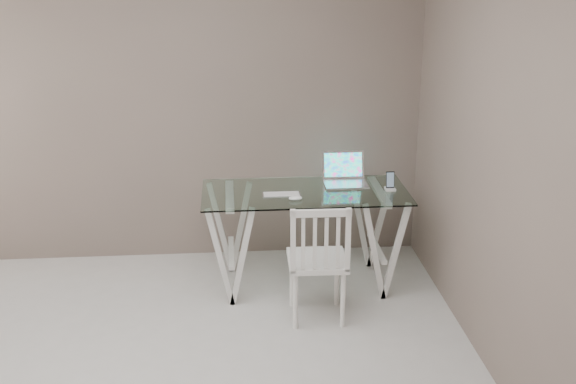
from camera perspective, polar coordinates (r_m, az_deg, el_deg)
name	(u,v)px	position (r m, az deg, el deg)	size (l,w,h in m)	color
room	(115,112)	(3.49, -13.51, 6.18)	(4.50, 4.52, 2.71)	#B3B0AB
desk	(305,237)	(5.40, 1.32, -3.60)	(1.50, 0.70, 0.75)	silver
chair	(318,258)	(4.84, 2.42, -5.20)	(0.40, 0.40, 0.86)	white
laptop	(345,176)	(5.46, 4.49, 1.28)	(0.32, 0.29, 0.22)	silver
keyboard	(281,195)	(5.19, -0.52, -0.20)	(0.28, 0.12, 0.01)	silver
mouse	(295,198)	(5.08, 0.59, -0.48)	(0.10, 0.06, 0.03)	white
phone_dock	(390,185)	(5.34, 8.07, 0.56)	(0.07, 0.07, 0.14)	white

